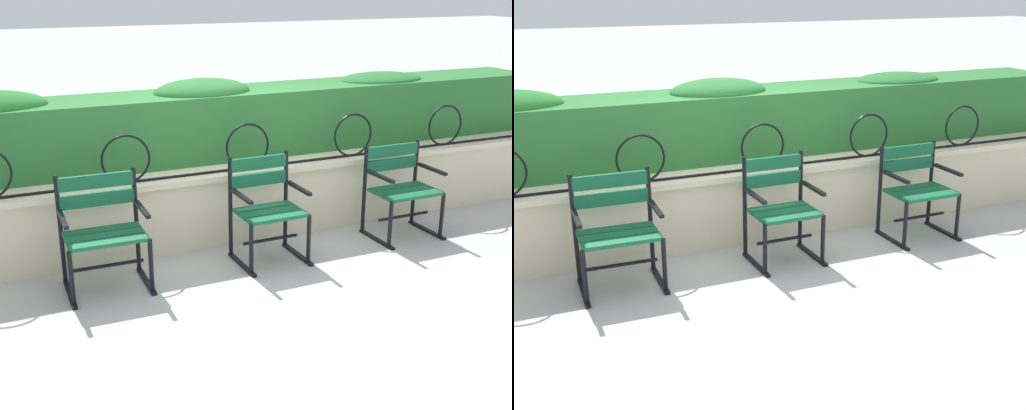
# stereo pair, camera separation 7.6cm
# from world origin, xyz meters

# --- Properties ---
(ground_plane) EXTENTS (60.00, 60.00, 0.00)m
(ground_plane) POSITION_xyz_m (0.00, 0.00, 0.00)
(ground_plane) COLOR #ADADA8
(stone_wall) EXTENTS (7.75, 0.41, 0.67)m
(stone_wall) POSITION_xyz_m (0.00, 0.76, 0.34)
(stone_wall) COLOR beige
(stone_wall) RESTS_ON ground
(iron_arch_fence) EXTENTS (7.20, 0.02, 0.42)m
(iron_arch_fence) POSITION_xyz_m (-0.29, 0.69, 0.85)
(iron_arch_fence) COLOR black
(iron_arch_fence) RESTS_ON stone_wall
(hedge_row) EXTENTS (7.59, 0.70, 0.76)m
(hedge_row) POSITION_xyz_m (-0.06, 1.29, 1.02)
(hedge_row) COLOR #2D7033
(hedge_row) RESTS_ON stone_wall
(park_chair_left) EXTENTS (0.65, 0.53, 0.89)m
(park_chair_left) POSITION_xyz_m (-1.22, 0.22, 0.47)
(park_chair_left) COLOR #145B38
(park_chair_left) RESTS_ON ground
(park_chair_centre) EXTENTS (0.58, 0.53, 0.89)m
(park_chair_centre) POSITION_xyz_m (0.16, 0.20, 0.47)
(park_chair_centre) COLOR #145B38
(park_chair_centre) RESTS_ON ground
(park_chair_right) EXTENTS (0.62, 0.53, 0.85)m
(park_chair_right) POSITION_xyz_m (1.55, 0.22, 0.46)
(park_chair_right) COLOR #145B38
(park_chair_right) RESTS_ON ground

